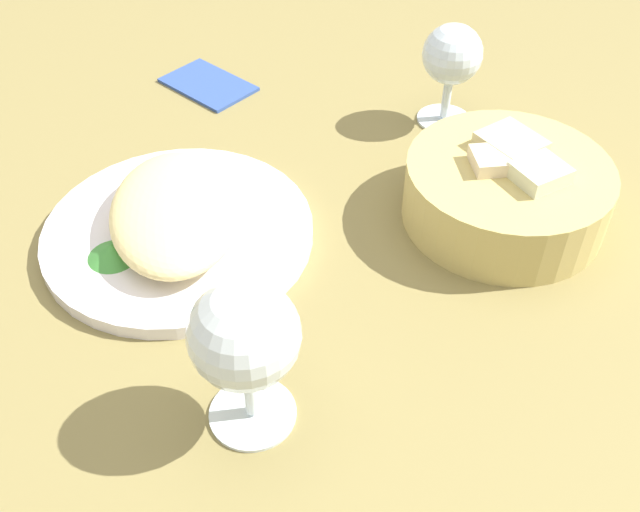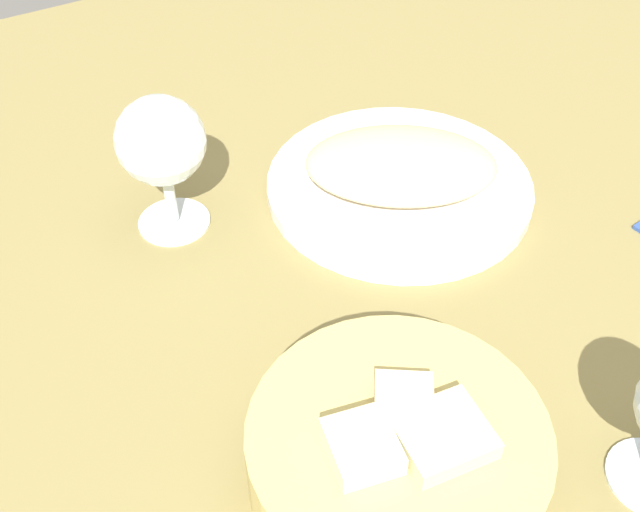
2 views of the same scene
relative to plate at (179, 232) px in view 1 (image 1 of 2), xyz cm
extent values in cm
cube|color=olive|center=(3.54, 14.45, -1.70)|extent=(140.00, 140.00, 2.00)
cylinder|color=white|center=(0.00, 0.00, 0.00)|extent=(25.46, 25.46, 1.40)
ellipsoid|color=#F1DB90|center=(0.00, 0.00, 2.63)|extent=(21.66, 19.71, 3.87)
cone|color=#3F8E3A|center=(-0.39, -6.65, 1.39)|extent=(4.54, 4.54, 1.39)
cylinder|color=tan|center=(18.14, 25.53, 2.37)|extent=(19.46, 19.46, 6.14)
cube|color=beige|center=(21.03, 25.70, 4.76)|extent=(4.87, 5.21, 4.49)
cube|color=beige|center=(16.36, 27.51, 4.10)|extent=(6.05, 5.57, 5.51)
cube|color=beige|center=(17.00, 24.32, 4.73)|extent=(5.42, 5.53, 4.15)
cylinder|color=silver|center=(20.49, -6.82, -0.40)|extent=(6.62, 6.62, 0.60)
cylinder|color=silver|center=(20.49, -6.82, 2.27)|extent=(1.00, 1.00, 4.75)
sphere|color=silver|center=(20.49, -6.82, 8.55)|extent=(7.81, 7.81, 7.81)
cylinder|color=silver|center=(2.83, 34.27, -0.40)|extent=(6.14, 6.14, 0.60)
cylinder|color=silver|center=(2.83, 34.27, 2.12)|extent=(1.00, 1.00, 4.45)
sphere|color=silver|center=(2.83, 34.27, 7.64)|extent=(6.58, 6.58, 6.58)
cube|color=#304D98|center=(-21.38, 18.09, -0.30)|extent=(11.80, 8.34, 0.80)
camera|label=1|loc=(47.68, -23.79, 45.80)|focal=40.87mm
camera|label=2|loc=(36.41, 46.79, 46.99)|focal=43.74mm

